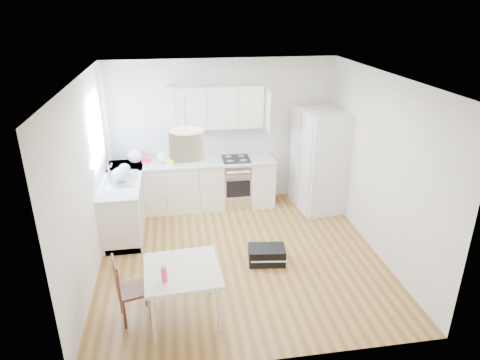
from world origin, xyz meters
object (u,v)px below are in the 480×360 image
Objects in this scene: dining_chair at (134,288)px; gym_bag at (267,255)px; refrigerator at (321,161)px; dining_table at (182,274)px.

dining_chair is 2.09m from gym_bag.
gym_bag is (1.84, 0.93, -0.31)m from dining_chair.
refrigerator is 4.18m from dining_chair.
dining_chair is (-3.21, -2.63, -0.49)m from refrigerator.
dining_chair is at bearing 168.53° from dining_table.
dining_table is 1.75× the size of gym_bag.
refrigerator is at bearing 42.70° from dining_table.
dining_chair is 1.61× the size of gym_bag.
dining_table is at bearing -140.96° from refrigerator.
dining_chair is at bearing -145.92° from gym_bag.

